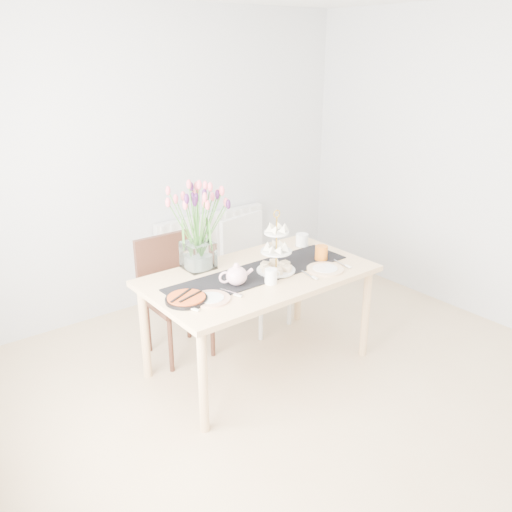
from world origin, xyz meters
TOP-DOWN VIEW (x-y plane):
  - room_shell at (0.00, 0.00)m, footprint 4.50×4.50m
  - radiator at (0.50, 2.19)m, footprint 1.20×0.08m
  - dining_table at (-0.04, 0.75)m, footprint 1.60×0.90m
  - chair_brown at (-0.42, 1.35)m, footprint 0.46×0.46m
  - chair_white at (0.34, 1.34)m, footprint 0.53×0.53m
  - table_runner at (-0.04, 0.75)m, footprint 1.40×0.35m
  - tulip_vase at (-0.33, 1.09)m, footprint 0.72×0.72m
  - cake_stand at (0.07, 0.70)m, footprint 0.28×0.28m
  - teapot at (-0.29, 0.68)m, footprint 0.28×0.25m
  - cream_jug at (0.57, 0.98)m, footprint 0.12×0.12m
  - tart_tin at (-0.68, 0.68)m, footprint 0.27×0.27m
  - mug_white at (-0.09, 0.57)m, footprint 0.09×0.09m
  - mug_orange at (0.48, 0.66)m, footprint 0.12×0.12m
  - plate_left at (-0.55, 0.60)m, footprint 0.32×0.32m
  - plate_right at (0.36, 0.51)m, footprint 0.31×0.31m

SIDE VIEW (x-z plane):
  - radiator at x=0.50m, z-range 0.15..0.75m
  - chair_brown at x=-0.42m, z-range 0.08..1.00m
  - chair_white at x=0.34m, z-range 0.08..1.01m
  - dining_table at x=-0.04m, z-range 0.30..1.05m
  - table_runner at x=-0.04m, z-range 0.75..0.76m
  - plate_left at x=-0.55m, z-range 0.75..0.76m
  - plate_right at x=0.36m, z-range 0.75..0.76m
  - tart_tin at x=-0.68m, z-range 0.75..0.78m
  - cream_jug at x=0.57m, z-range 0.75..0.85m
  - mug_white at x=-0.09m, z-range 0.75..0.85m
  - mug_orange at x=0.48m, z-range 0.75..0.86m
  - teapot at x=-0.29m, z-range 0.75..0.90m
  - cake_stand at x=0.07m, z-range 0.66..1.07m
  - tulip_vase at x=-0.33m, z-range 0.84..1.46m
  - room_shell at x=0.00m, z-range -0.95..3.55m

